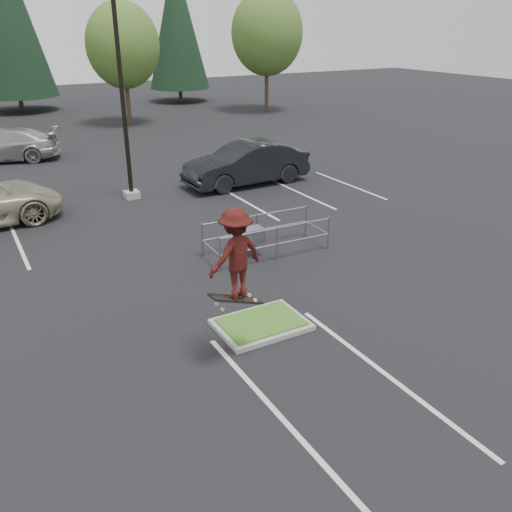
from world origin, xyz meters
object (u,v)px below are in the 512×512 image
decid_d (267,36)px  car_far_silver (4,145)px  decid_c (123,48)px  car_r_charc (246,164)px  skateboarder (235,255)px  conif_b (5,9)px  conif_c (177,23)px  cart_corral (254,235)px  light_pole (122,88)px

decid_d → car_far_silver: decid_d is taller
decid_c → car_r_charc: bearing=-90.5°
skateboarder → car_r_charc: (7.04, 12.50, -1.62)m
decid_c → decid_d: (12.00, 0.50, 0.66)m
conif_b → conif_c: conif_b is taller
decid_c → conif_c: conif_c is taller
conif_c → cart_corral: bearing=-108.6°
light_pole → decid_c: light_pole is taller
decid_d → light_pole: bearing=-133.7°
light_pole → decid_c: size_ratio=1.21×
decid_d → skateboarder: size_ratio=4.15×
car_r_charc → car_far_silver: (-9.17, 10.50, -0.12)m
light_pole → conif_b: size_ratio=0.70×
decid_d → conif_c: (-3.99, 9.17, 0.94)m
skateboarder → car_r_charc: size_ratio=0.39×
car_r_charc → conif_b: bearing=-170.2°
decid_c → car_r_charc: decid_c is taller
decid_d → skateboarder: decid_d is taller
light_pole → decid_c: 18.67m
decid_c → skateboarder: bearing=-103.1°
conif_b → cart_corral: 37.24m
decid_d → car_far_silver: bearing=-158.7°
light_pole → skateboarder: (-1.70, -13.00, -1.98)m
conif_c → cart_corral: conif_c is taller
conif_c → car_far_silver: 25.36m
decid_c → decid_d: size_ratio=0.89×
decid_d → car_r_charc: size_ratio=1.62×
decid_c → car_far_silver: (-9.33, -7.83, -4.41)m
conif_b → skateboarder: conif_b is taller
decid_d → car_far_silver: 23.45m
cart_corral → conif_c: bearing=73.1°
decid_c → skateboarder: decid_c is taller
conif_c → cart_corral: size_ratio=3.11×
skateboarder → decid_c: bearing=-114.8°
cart_corral → car_far_silver: car_far_silver is taller
cart_corral → decid_d: bearing=60.5°
decid_d → skateboarder: 36.89m
conif_b → conif_c: size_ratio=1.16×
conif_c → car_far_silver: conif_c is taller
car_far_silver → decid_d: bearing=128.7°
decid_d → cart_corral: size_ratio=2.35×
decid_c → cart_corral: 26.51m
skateboarder → car_far_silver: (-2.14, 23.00, -1.74)m
cart_corral → car_r_charc: (3.79, 7.49, 0.25)m
cart_corral → skateboarder: 6.26m
light_pole → conif_c: (13.50, 27.50, 2.29)m
decid_d → conif_c: conif_c is taller
light_pole → car_r_charc: size_ratio=1.74×
conif_c → car_r_charc: (-8.16, -28.00, -5.89)m
car_r_charc → decid_d: bearing=145.6°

